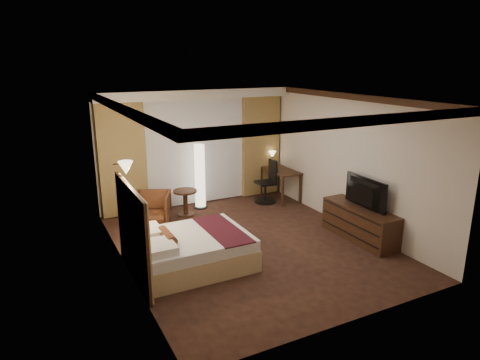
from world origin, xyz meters
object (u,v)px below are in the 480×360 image
bed (192,251)px  side_table (185,203)px  office_chair (265,181)px  television (361,192)px  floor_lamp (200,176)px  desk (280,184)px  armchair (152,207)px  dresser (360,223)px

bed → side_table: (0.74, 2.34, 0.01)m
office_chair → television: 2.79m
floor_lamp → desk: bearing=-8.5°
bed → armchair: armchair is taller
desk → office_chair: office_chair is taller
desk → television: bearing=-89.6°
floor_lamp → armchair: bearing=-159.3°
office_chair → dresser: office_chair is taller
bed → dresser: (3.26, -0.41, 0.05)m
television → armchair: bearing=53.9°
armchair → dresser: (3.31, -2.58, -0.05)m
dresser → television: 0.63m
armchair → dresser: size_ratio=0.45×
desk → dresser: desk is taller
armchair → office_chair: office_chair is taller
bed → armchair: (-0.05, 2.17, 0.10)m
desk → floor_lamp: bearing=171.5°
dresser → desk: bearing=91.0°
bed → floor_lamp: bearing=65.3°
side_table → floor_lamp: floor_lamp is taller
armchair → office_chair: size_ratio=0.71×
bed → desk: 3.99m
side_table → dresser: bearing=-47.4°
side_table → floor_lamp: bearing=33.5°
bed → desk: (3.21, 2.36, 0.10)m
side_table → television: (2.49, -2.74, 0.66)m
floor_lamp → office_chair: 1.59m
armchair → television: size_ratio=0.70×
bed → television: bearing=-7.2°
side_table → dresser: (2.52, -2.74, 0.03)m
floor_lamp → office_chair: bearing=-12.7°
side_table → dresser: dresser is taller
office_chair → dresser: 2.77m
side_table → office_chair: 2.03m
bed → floor_lamp: (1.22, 2.65, 0.48)m
floor_lamp → bed: bearing=-114.7°
side_table → floor_lamp: (0.48, 0.32, 0.47)m
armchair → television: 4.21m
armchair → floor_lamp: (1.27, 0.48, 0.38)m
bed → side_table: 2.45m
bed → television: (3.23, -0.41, 0.68)m
side_table → office_chair: (2.02, -0.03, 0.24)m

